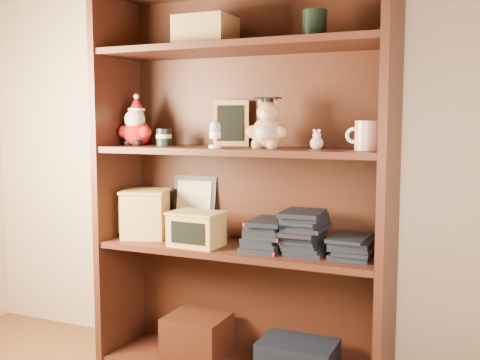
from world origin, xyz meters
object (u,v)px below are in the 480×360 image
(grad_teddy_bear, at_px, (267,128))
(teacher_mug, at_px, (366,136))
(bookcase, at_px, (244,189))
(treats_box, at_px, (145,213))

(grad_teddy_bear, bearing_deg, teacher_mug, 0.93)
(bookcase, bearing_deg, treats_box, -173.44)
(bookcase, height_order, grad_teddy_bear, bookcase)
(teacher_mug, relative_size, treats_box, 0.50)
(teacher_mug, height_order, treats_box, teacher_mug)
(grad_teddy_bear, bearing_deg, treats_box, 179.47)
(bookcase, relative_size, treats_box, 6.61)
(treats_box, bearing_deg, grad_teddy_bear, -0.53)
(bookcase, distance_m, grad_teddy_bear, 0.28)
(grad_teddy_bear, relative_size, teacher_mug, 1.70)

